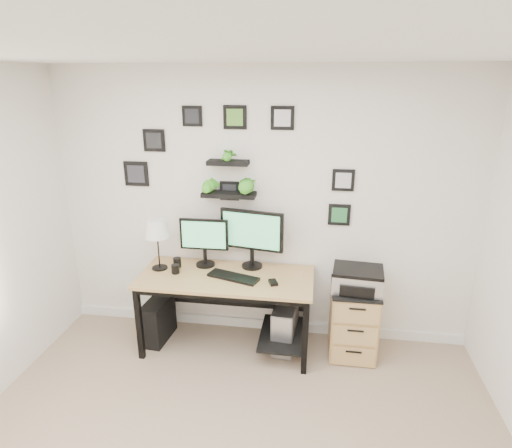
% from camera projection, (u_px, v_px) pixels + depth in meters
% --- Properties ---
extents(room, '(4.00, 4.00, 4.00)m').
position_uv_depth(room, '(261.00, 324.00, 4.45)').
color(room, tan).
rests_on(room, ground).
extents(desk, '(1.60, 0.70, 0.75)m').
position_uv_depth(desk, '(231.00, 286.00, 4.00)').
color(desk, tan).
rests_on(desk, ground).
extents(monitor_left, '(0.47, 0.18, 0.47)m').
position_uv_depth(monitor_left, '(204.00, 239.00, 4.06)').
color(monitor_left, black).
rests_on(monitor_left, desk).
extents(monitor_right, '(0.61, 0.23, 0.57)m').
position_uv_depth(monitor_right, '(252.00, 234.00, 4.00)').
color(monitor_right, black).
rests_on(monitor_right, desk).
extents(keyboard, '(0.50, 0.29, 0.02)m').
position_uv_depth(keyboard, '(233.00, 277.00, 3.88)').
color(keyboard, black).
rests_on(keyboard, desk).
extents(mouse, '(0.10, 0.12, 0.03)m').
position_uv_depth(mouse, '(273.00, 282.00, 3.77)').
color(mouse, black).
rests_on(mouse, desk).
extents(table_lamp, '(0.24, 0.24, 0.49)m').
position_uv_depth(table_lamp, '(157.00, 230.00, 3.96)').
color(table_lamp, black).
rests_on(table_lamp, desk).
extents(mug, '(0.07, 0.07, 0.08)m').
position_uv_depth(mug, '(175.00, 269.00, 3.97)').
color(mug, black).
rests_on(mug, desk).
extents(pen_cup, '(0.07, 0.07, 0.10)m').
position_uv_depth(pen_cup, '(177.00, 263.00, 4.10)').
color(pen_cup, black).
rests_on(pen_cup, desk).
extents(pc_tower_black, '(0.23, 0.44, 0.42)m').
position_uv_depth(pc_tower_black, '(159.00, 320.00, 4.22)').
color(pc_tower_black, black).
rests_on(pc_tower_black, ground).
extents(pc_tower_grey, '(0.24, 0.47, 0.45)m').
position_uv_depth(pc_tower_grey, '(285.00, 326.00, 4.09)').
color(pc_tower_grey, gray).
rests_on(pc_tower_grey, ground).
extents(file_cabinet, '(0.43, 0.53, 0.67)m').
position_uv_depth(file_cabinet, '(353.00, 320.00, 3.99)').
color(file_cabinet, tan).
rests_on(file_cabinet, ground).
extents(printer, '(0.46, 0.39, 0.20)m').
position_uv_depth(printer, '(358.00, 279.00, 3.82)').
color(printer, silver).
rests_on(printer, file_cabinet).
extents(wall_decor, '(2.18, 0.18, 1.07)m').
position_uv_depth(wall_decor, '(231.00, 170.00, 3.91)').
color(wall_decor, black).
rests_on(wall_decor, ground).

